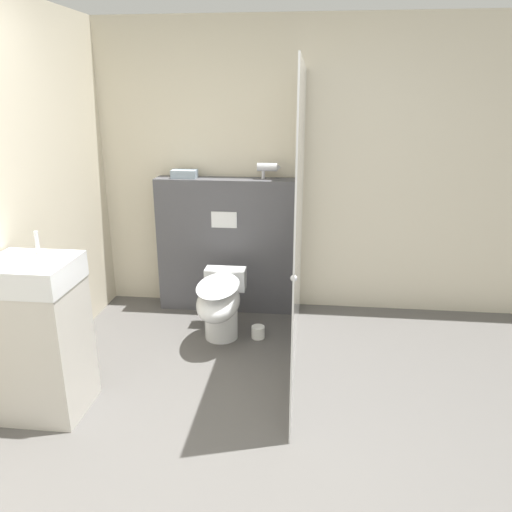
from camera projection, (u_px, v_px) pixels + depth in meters
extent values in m
plane|color=#565451|center=(214.00, 490.00, 2.51)|extent=(12.00, 12.00, 0.00)
cube|color=beige|center=(262.00, 170.00, 4.36)|extent=(8.00, 0.06, 2.50)
cube|color=#4C4C51|center=(227.00, 245.00, 4.44)|extent=(1.22, 0.22, 1.19)
cube|color=white|center=(224.00, 220.00, 4.26)|extent=(0.22, 0.01, 0.14)
cube|color=silver|center=(299.00, 224.00, 3.43)|extent=(0.01, 1.97, 2.08)
sphere|color=#B2B2B7|center=(294.00, 278.00, 2.55)|extent=(0.04, 0.04, 0.04)
cylinder|color=white|center=(221.00, 319.00, 4.01)|extent=(0.26, 0.26, 0.33)
ellipsoid|color=white|center=(218.00, 302.00, 3.86)|extent=(0.33, 0.58, 0.25)
ellipsoid|color=white|center=(218.00, 286.00, 3.82)|extent=(0.32, 0.57, 0.02)
cube|color=white|center=(226.00, 279.00, 4.15)|extent=(0.34, 0.15, 0.18)
cube|color=beige|center=(41.00, 349.00, 3.02)|extent=(0.49, 0.43, 0.83)
cube|color=white|center=(30.00, 273.00, 2.87)|extent=(0.50, 0.44, 0.16)
cylinder|color=silver|center=(37.00, 243.00, 2.94)|extent=(0.02, 0.02, 0.14)
cylinder|color=#B7B7BC|center=(267.00, 167.00, 4.20)|extent=(0.17, 0.07, 0.07)
cone|color=#B7B7BC|center=(279.00, 167.00, 4.19)|extent=(0.03, 0.06, 0.06)
cylinder|color=#B7B7BC|center=(263.00, 173.00, 4.22)|extent=(0.03, 0.03, 0.09)
cube|color=#8C9EAD|center=(184.00, 174.00, 4.28)|extent=(0.21, 0.13, 0.07)
cylinder|color=white|center=(258.00, 332.00, 4.04)|extent=(0.11, 0.11, 0.10)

